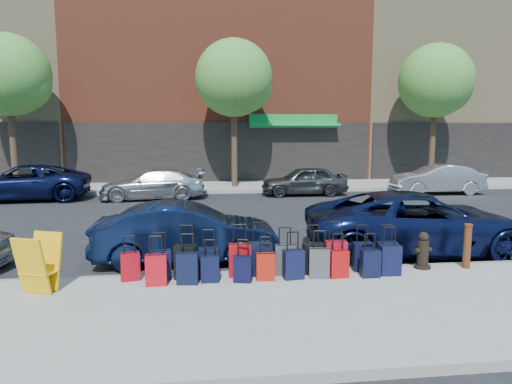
{
  "coord_description": "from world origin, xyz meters",
  "views": [
    {
      "loc": [
        -1.18,
        -13.42,
        3.0
      ],
      "look_at": [
        0.27,
        -1.5,
        1.36
      ],
      "focal_mm": 32.0,
      "sensor_mm": 36.0,
      "label": 1
    }
  ],
  "objects": [
    {
      "name": "ground",
      "position": [
        0.0,
        0.0,
        0.0
      ],
      "size": [
        120.0,
        120.0,
        0.0
      ],
      "primitive_type": "plane",
      "color": "black",
      "rests_on": "ground"
    },
    {
      "name": "sidewalk_near",
      "position": [
        0.0,
        -6.5,
        0.07
      ],
      "size": [
        60.0,
        4.0,
        0.15
      ],
      "primitive_type": "cube",
      "color": "gray",
      "rests_on": "ground"
    },
    {
      "name": "sidewalk_far",
      "position": [
        0.0,
        10.0,
        0.07
      ],
      "size": [
        60.0,
        4.0,
        0.15
      ],
      "primitive_type": "cube",
      "color": "gray",
      "rests_on": "ground"
    },
    {
      "name": "curb_near",
      "position": [
        0.0,
        -4.48,
        0.07
      ],
      "size": [
        60.0,
        0.08,
        0.15
      ],
      "primitive_type": "cube",
      "color": "gray",
      "rests_on": "ground"
    },
    {
      "name": "curb_far",
      "position": [
        0.0,
        7.98,
        0.07
      ],
      "size": [
        60.0,
        0.08,
        0.15
      ],
      "primitive_type": "cube",
      "color": "gray",
      "rests_on": "ground"
    },
    {
      "name": "building_center",
      "position": [
        0.0,
        17.99,
        9.98
      ],
      "size": [
        17.0,
        12.85,
        20.0
      ],
      "color": "brown",
      "rests_on": "ground"
    },
    {
      "name": "building_right",
      "position": [
        16.0,
        17.99,
        8.98
      ],
      "size": [
        15.0,
        12.12,
        18.0
      ],
      "color": "#907B58",
      "rests_on": "ground"
    },
    {
      "name": "tree_left",
      "position": [
        -9.86,
        9.5,
        5.41
      ],
      "size": [
        3.8,
        3.8,
        7.27
      ],
      "color": "black",
      "rests_on": "sidewalk_far"
    },
    {
      "name": "tree_center",
      "position": [
        0.64,
        9.5,
        5.41
      ],
      "size": [
        3.8,
        3.8,
        7.27
      ],
      "color": "black",
      "rests_on": "sidewalk_far"
    },
    {
      "name": "tree_right",
      "position": [
        11.14,
        9.5,
        5.41
      ],
      "size": [
        3.8,
        3.8,
        7.27
      ],
      "color": "black",
      "rests_on": "sidewalk_far"
    },
    {
      "name": "suitcase_front_0",
      "position": [
        -2.54,
        -4.8,
        0.42
      ],
      "size": [
        0.39,
        0.26,
        0.86
      ],
      "rotation": [
        0.0,
        0.0,
        0.2
      ],
      "color": "maroon",
      "rests_on": "sidewalk_near"
    },
    {
      "name": "suitcase_front_1",
      "position": [
        -1.97,
        -4.81,
        0.44
      ],
      "size": [
        0.41,
        0.28,
        0.91
      ],
      "rotation": [
        0.0,
        0.0,
        0.21
      ],
      "color": "black",
      "rests_on": "sidewalk_near"
    },
    {
      "name": "suitcase_front_2",
      "position": [
        -1.5,
        -4.83,
        0.48
      ],
      "size": [
        0.47,
        0.31,
        1.04
      ],
      "rotation": [
        0.0,
        0.0,
        -0.18
      ],
      "color": "black",
      "rests_on": "sidewalk_near"
    },
    {
      "name": "suitcase_front_3",
      "position": [
        -1.06,
        -4.8,
        0.44
      ],
      "size": [
        0.41,
        0.25,
        0.94
      ],
      "rotation": [
        0.0,
        0.0,
        -0.1
      ],
      "color": "black",
      "rests_on": "sidewalk_near"
    },
    {
      "name": "suitcase_front_4",
      "position": [
        -0.45,
        -4.81,
        0.47
      ],
      "size": [
        0.44,
        0.25,
        1.03
      ],
      "rotation": [
        0.0,
        0.0,
        -0.04
      ],
      "color": "#96090E",
      "rests_on": "sidewalk_near"
    },
    {
      "name": "suitcase_front_5",
      "position": [
        -0.05,
        -4.77,
        0.48
      ],
      "size": [
        0.47,
        0.3,
        1.05
      ],
      "rotation": [
        0.0,
        0.0,
        0.15
      ],
      "color": "black",
      "rests_on": "sidewalk_near"
    },
    {
      "name": "suitcase_front_6",
      "position": [
        0.44,
        -4.82,
        0.45
      ],
      "size": [
        0.41,
        0.25,
        0.96
      ],
      "rotation": [
        0.0,
        0.0,
        -0.08
      ],
      "color": "#323237",
      "rests_on": "sidewalk_near"
    },
    {
      "name": "suitcase_front_7",
      "position": [
        1.02,
        -4.81,
        0.46
      ],
      "size": [
        0.41,
        0.24,
        0.98
      ],
      "rotation": [
        0.0,
        0.0,
        0.04
      ],
      "color": "black",
      "rests_on": "sidewalk_near"
    },
    {
      "name": "suitcase_front_8",
      "position": [
        1.48,
        -4.8,
        0.47
      ],
      "size": [
        0.44,
        0.26,
        1.03
      ],
      "rotation": [
        0.0,
        0.0,
        -0.06
      ],
      "color": "#A10A1A",
      "rests_on": "sidewalk_near"
    },
    {
      "name": "suitcase_front_9",
      "position": [
        2.05,
        -4.76,
        0.45
      ],
      "size": [
        0.4,
        0.23,
        0.94
      ],
      "rotation": [
        0.0,
        0.0,
        -0.05
      ],
      "color": "black",
      "rests_on": "sidewalk_near"
    },
    {
      "name": "suitcase_front_10",
      "position": [
        2.56,
        -4.76,
        0.44
      ],
      "size": [
        0.4,
        0.24,
        0.94
      ],
      "rotation": [
        0.0,
        0.0,
        -0.07
      ],
      "color": "black",
      "rests_on": "sidewalk_near"
    },
    {
      "name": "suitcase_back_1",
      "position": [
        -2.03,
        -5.13,
        0.44
      ],
      "size": [
        0.39,
        0.24,
        0.92
      ],
      "rotation": [
        0.0,
        0.0,
        0.03
      ],
      "color": "#AB0B17",
      "rests_on": "sidewalk_near"
    },
    {
      "name": "suitcase_back_2",
      "position": [
        -1.46,
        -5.13,
        0.44
      ],
      "size": [
        0.42,
        0.27,
        0.94
      ],
      "rotation": [
        0.0,
        0.0,
        -0.1
      ],
      "color": "black",
      "rests_on": "sidewalk_near"
    },
    {
      "name": "suitcase_back_3",
      "position": [
        -1.04,
        -5.07,
        0.4
      ],
      "size": [
        0.34,
        0.2,
        0.81
      ],
      "rotation": [
        0.0,
        0.0,
        -0.01
      ],
      "color": "black",
      "rests_on": "sidewalk_near"
    },
    {
      "name": "suitcase_back_4",
      "position": [
        -0.43,
        -5.15,
        0.4
      ],
      "size": [
        0.37,
        0.26,
        0.81
      ],
      "rotation": [
        0.0,
        0.0,
        -0.21
      ],
      "color": "black",
      "rests_on": "sidewalk_near"
    },
    {
      "name": "suitcase_back_5",
      "position": [
        0.01,
        -5.09,
        0.41
      ],
      "size": [
        0.36,
        0.22,
        0.84
      ],
      "rotation": [
        0.0,
        0.0,
        -0.06
      ],
      "color": "#A4180A",
      "rests_on": "sidewalk_near"
    },
    {
      "name": "suitcase_back_6",
      "position": [
        0.56,
        -5.08,
        0.44
      ],
      "size": [
        0.41,
        0.27,
        0.92
      ],
      "rotation": [
        0.0,
        0.0,
        0.13
      ],
      "color": "black",
      "rests_on": "sidewalk_near"
    },
    {
      "name": "suitcase_back_7",
      "position": [
        1.07,
        -5.08,
        0.44
      ],
      "size": [
        0.42,
        0.29,
        0.92
      ],
      "rotation": [
        0.0,
        0.0,
        -0.18
      ],
      "color": "#3D3D42",
      "rests_on": "sidewalk_near"
    },
    {
      "name": "suitcase_back_8",
      "position": [
        1.45,
        -5.1,
        0.42
      ],
      "size": [
        0.38,
        0.24,
        0.86
      ],
      "rotation": [
        0.0,
        0.0,
        0.09
      ],
      "color": "#AB0B0B",
      "rests_on": "sidewalk_near"
    },
    {
      "name": "suitcase_back_9",
      "position": [
        2.07,
        -5.16,
        0.42
      ],
      "size": [
        0.36,
        0.21,
        0.86
      ],
      "rotation": [
        0.0,
        0.0,
        0.0
      ],
      "color": "black",
      "rests_on": "sidewalk_near"
    },
    {
      "name": "suitcase_back_10",
      "position": [
        2.5,
        -5.08,
        0.45
      ],
      "size": [
        0.41,
        0.25,
        0.96
      ],
      "rotation": [
        0.0,
        0.0,
        -0.03
      ],
      "color": "black",
      "rests_on": "sidewalk_near"
    },
    {
      "name": "fire_hydrant",
      "position": [
        3.36,
        -4.73,
        0.5
      ],
      "size": [
        0.39,
        0.34,
        0.76
      ],
      "rotation": [
        0.0,
        0.0,
        0.2
      ],
      "color": "black",
      "rests_on": "sidewalk_near"
    },
    {
      "name": "bollard",
      "position": [
        4.26,
        -4.84,
        0.63
      ],
      "size": [
        0.17,
        0.17,
        0.93
      ],
      "color": "#38190C",
      "rests_on": "sidewalk_near"
    },
    {
      "name": "display_rack",
      "position": [
        -4.04,
        -5.26,
        0.66
      ],
      "size": [
        0.76,
        0.8,
        1.03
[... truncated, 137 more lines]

